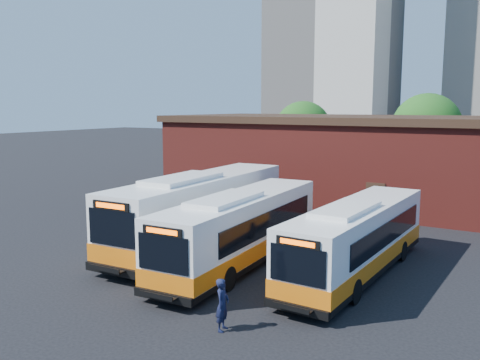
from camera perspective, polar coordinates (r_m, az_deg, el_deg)
The scene contains 8 objects.
ground at distance 22.00m, azimuth -3.52°, elevation -10.65°, with size 220.00×220.00×0.00m, color black.
bus_midwest at distance 26.44m, azimuth -4.40°, elevation -3.57°, with size 3.42×13.90×3.76m.
bus_mideast at distance 23.12m, azimuth 0.13°, elevation -5.77°, with size 3.14×12.36×3.34m.
bus_east at distance 22.23m, azimuth 12.98°, elevation -6.75°, with size 2.82×11.79×3.19m.
transit_worker at distance 16.70m, azimuth -1.98°, elevation -13.81°, with size 0.63×0.41×1.72m, color #121734.
depot_building at distance 39.14m, azimuth 13.29°, elevation 2.40°, with size 28.60×12.60×6.40m.
tree_west at distance 53.80m, azimuth 7.09°, elevation 5.60°, with size 6.00×6.00×7.65m.
tree_mid at distance 52.08m, azimuth 20.22°, elevation 5.55°, with size 6.56×6.56×8.36m.
Camera 1 is at (11.84, -17.10, 7.15)m, focal length 38.00 mm.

